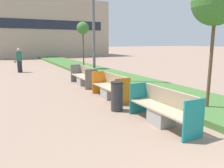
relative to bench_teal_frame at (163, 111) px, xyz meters
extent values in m
cube|color=#426B33|center=(2.26, 8.13, -0.28)|extent=(2.80, 120.00, 0.18)
cube|color=tan|center=(3.06, 30.31, 3.68)|extent=(16.84, 7.63, 8.10)
cube|color=#1E2333|center=(3.06, 26.45, 4.08)|extent=(14.15, 0.08, 1.20)
cube|color=#9E9B96|center=(-0.04, 0.00, -0.16)|extent=(0.52, 0.60, 0.42)
cube|color=tan|center=(-0.04, 0.00, 0.07)|extent=(0.58, 2.12, 0.05)
cube|color=tan|center=(0.23, 0.00, 0.33)|extent=(0.14, 2.04, 0.48)
cube|color=#197A7F|center=(-0.04, -1.08, 0.10)|extent=(0.62, 0.04, 0.94)
cube|color=#197A7F|center=(-0.04, 1.08, 0.10)|extent=(0.62, 0.04, 0.94)
cube|color=#9E9B96|center=(-0.04, 3.08, -0.16)|extent=(0.52, 0.60, 0.42)
cube|color=tan|center=(-0.04, 3.08, 0.07)|extent=(0.58, 1.98, 0.05)
cube|color=tan|center=(0.23, 3.08, 0.33)|extent=(0.14, 1.90, 0.48)
cube|color=orange|center=(-0.04, 2.08, 0.10)|extent=(0.62, 0.04, 0.94)
cube|color=orange|center=(-0.04, 4.09, 0.10)|extent=(0.62, 0.04, 0.94)
cube|color=#9E9B96|center=(-0.04, 6.08, -0.16)|extent=(0.52, 0.60, 0.42)
cube|color=tan|center=(-0.04, 6.08, 0.07)|extent=(0.58, 2.22, 0.05)
cube|color=tan|center=(0.23, 6.08, 0.33)|extent=(0.14, 2.13, 0.48)
cube|color=slate|center=(-0.04, 4.96, 0.10)|extent=(0.62, 0.04, 0.94)
cube|color=slate|center=(-0.04, 7.21, 0.10)|extent=(0.62, 0.04, 0.94)
cylinder|color=#2D2D30|center=(-0.53, 1.58, 0.07)|extent=(0.38, 0.38, 0.89)
cylinder|color=black|center=(-0.53, 1.58, 0.54)|extent=(0.40, 0.40, 0.05)
cylinder|color=#56595B|center=(0.61, 6.16, 3.44)|extent=(0.14, 0.14, 7.61)
cylinder|color=brown|center=(1.90, 0.16, 1.09)|extent=(0.10, 0.10, 2.92)
sphere|color=#38702D|center=(1.90, 0.16, 2.93)|extent=(1.37, 1.37, 1.37)
cylinder|color=brown|center=(1.90, 11.37, 1.09)|extent=(0.10, 0.10, 2.92)
sphere|color=#38702D|center=(1.90, 11.37, 2.79)|extent=(0.91, 0.91, 0.91)
cube|color=#232633|center=(-2.51, 12.64, 0.04)|extent=(0.30, 0.22, 0.83)
cube|color=#236051|center=(-2.51, 12.64, 0.79)|extent=(0.38, 0.24, 0.67)
sphere|color=tan|center=(-2.51, 12.64, 1.24)|extent=(0.23, 0.23, 0.23)
cube|color=olive|center=(-2.79, 12.64, 0.42)|extent=(0.12, 0.20, 0.18)
camera|label=1|loc=(-3.72, -4.32, 1.79)|focal=35.00mm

